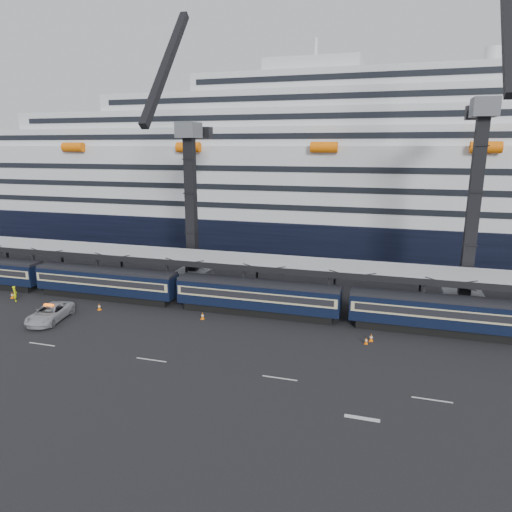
% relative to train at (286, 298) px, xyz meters
% --- Properties ---
extents(ground, '(260.00, 260.00, 0.00)m').
position_rel_train_xyz_m(ground, '(4.65, -10.00, -2.20)').
color(ground, black).
rests_on(ground, ground).
extents(lane_markings, '(111.00, 4.27, 0.02)m').
position_rel_train_xyz_m(lane_markings, '(12.80, -15.23, -2.19)').
color(lane_markings, beige).
rests_on(lane_markings, ground).
extents(train, '(133.05, 3.00, 4.05)m').
position_rel_train_xyz_m(train, '(0.00, 0.00, 0.00)').
color(train, black).
rests_on(train, ground).
extents(canopy, '(130.00, 6.25, 5.53)m').
position_rel_train_xyz_m(canopy, '(4.65, 4.00, 3.05)').
color(canopy, '#9EA0A6').
rests_on(canopy, ground).
extents(cruise_ship, '(214.09, 28.84, 34.00)m').
position_rel_train_xyz_m(cruise_ship, '(3.57, 35.99, 10.14)').
color(cruise_ship, black).
rests_on(cruise_ship, ground).
extents(crane_dark_near, '(4.50, 17.75, 35.08)m').
position_rel_train_xyz_m(crane_dark_near, '(-15.35, 8.59, 9.73)').
color(crane_dark_near, '#4D5055').
rests_on(crane_dark_near, ground).
extents(crane_dark_mid, '(4.50, 18.24, 39.64)m').
position_rel_train_xyz_m(crane_dark_mid, '(19.65, 7.59, 11.16)').
color(crane_dark_mid, '#4D5055').
rests_on(crane_dark_mid, ground).
extents(pickup_truck, '(4.00, 6.87, 1.80)m').
position_rel_train_xyz_m(pickup_truck, '(-24.89, -8.56, -1.30)').
color(pickup_truck, '#9FA0A6').
rests_on(pickup_truck, ground).
extents(worker, '(0.85, 0.84, 1.97)m').
position_rel_train_xyz_m(worker, '(-33.75, -4.22, -1.21)').
color(worker, '#DCE60C').
rests_on(worker, ground).
extents(traffic_cone_a, '(0.42, 0.42, 0.84)m').
position_rel_train_xyz_m(traffic_cone_a, '(-35.04, -3.40, -1.79)').
color(traffic_cone_a, orange).
rests_on(traffic_cone_a, ground).
extents(traffic_cone_b, '(0.42, 0.42, 0.84)m').
position_rel_train_xyz_m(traffic_cone_b, '(-21.73, -4.04, -1.78)').
color(traffic_cone_b, orange).
rests_on(traffic_cone_b, ground).
extents(traffic_cone_c, '(0.41, 0.41, 0.83)m').
position_rel_train_xyz_m(traffic_cone_c, '(-8.81, -3.35, -1.79)').
color(traffic_cone_c, orange).
rests_on(traffic_cone_c, ground).
extents(traffic_cone_d, '(0.40, 0.40, 0.80)m').
position_rel_train_xyz_m(traffic_cone_d, '(9.66, -4.16, -1.81)').
color(traffic_cone_d, orange).
rests_on(traffic_cone_d, ground).
extents(traffic_cone_e, '(0.36, 0.36, 0.71)m').
position_rel_train_xyz_m(traffic_cone_e, '(9.22, -4.95, -1.85)').
color(traffic_cone_e, orange).
rests_on(traffic_cone_e, ground).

